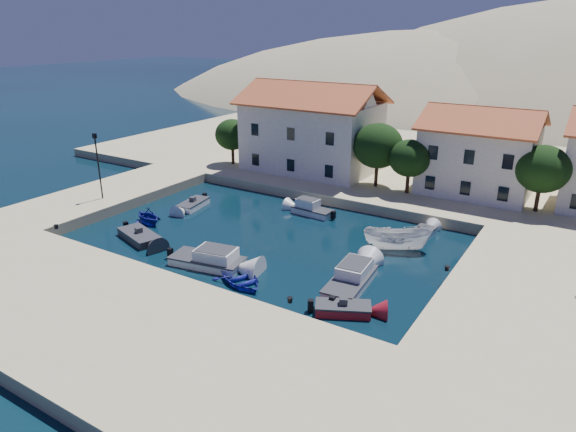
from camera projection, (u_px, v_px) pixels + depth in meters
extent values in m
plane|color=black|center=(182.00, 289.00, 34.15)|extent=(400.00, 400.00, 0.00)
cube|color=#CDBD8C|center=(108.00, 324.00, 29.21)|extent=(52.00, 12.00, 1.00)
cube|color=#CDBD8C|center=(540.00, 300.00, 31.72)|extent=(11.00, 20.00, 1.00)
cube|color=#CDBD8C|center=(110.00, 195.00, 51.37)|extent=(8.00, 20.00, 1.00)
cube|color=#CDBD8C|center=(408.00, 164.00, 63.18)|extent=(80.00, 36.00, 1.00)
ellipsoid|color=tan|center=(452.00, 175.00, 133.49)|extent=(198.00, 126.00, 72.00)
cube|color=beige|center=(312.00, 136.00, 57.73)|extent=(14.00, 9.00, 7.50)
pyramid|color=#A75125|center=(312.00, 92.00, 56.04)|extent=(14.70, 9.45, 2.20)
cube|color=beige|center=(478.00, 160.00, 49.74)|extent=(10.00, 8.00, 6.50)
pyramid|color=#A75125|center=(484.00, 117.00, 48.30)|extent=(10.50, 8.40, 1.80)
cylinder|color=#382314|center=(233.00, 153.00, 60.69)|extent=(0.36, 0.36, 2.50)
ellipsoid|color=black|center=(232.00, 135.00, 59.91)|extent=(4.00, 4.00, 3.60)
cylinder|color=#382314|center=(376.00, 172.00, 52.05)|extent=(0.36, 0.36, 3.00)
ellipsoid|color=black|center=(378.00, 146.00, 51.11)|extent=(5.00, 5.00, 4.50)
cylinder|color=#382314|center=(408.00, 181.00, 50.00)|extent=(0.36, 0.36, 2.50)
ellipsoid|color=black|center=(410.00, 158.00, 49.21)|extent=(4.00, 4.00, 3.60)
cylinder|color=#382314|center=(538.00, 196.00, 45.03)|extent=(0.36, 0.36, 2.75)
ellipsoid|color=black|center=(543.00, 169.00, 44.17)|extent=(4.60, 4.60, 4.14)
cylinder|color=black|center=(99.00, 168.00, 47.82)|extent=(0.14, 0.14, 6.00)
cube|color=black|center=(94.00, 136.00, 46.78)|extent=(0.35, 0.25, 0.45)
cylinder|color=black|center=(56.00, 227.00, 41.50)|extent=(0.36, 0.36, 0.30)
cylinder|color=black|center=(290.00, 300.00, 30.41)|extent=(0.36, 0.36, 0.30)
cylinder|color=black|center=(447.00, 268.00, 34.38)|extent=(0.36, 0.36, 0.30)
cube|color=#36373B|center=(139.00, 237.00, 41.90)|extent=(4.65, 3.11, 0.90)
cube|color=#36373B|center=(139.00, 233.00, 41.79)|extent=(4.76, 3.17, 0.10)
cube|color=#36373B|center=(139.00, 230.00, 41.71)|extent=(0.63, 0.63, 0.50)
cube|color=white|center=(207.00, 262.00, 37.42)|extent=(5.64, 3.17, 0.90)
cube|color=#36373B|center=(207.00, 258.00, 37.30)|extent=(5.77, 3.24, 0.10)
cube|color=white|center=(207.00, 253.00, 37.17)|extent=(3.11, 2.40, 0.90)
imported|color=navy|center=(241.00, 283.00, 34.94)|extent=(5.09, 4.49, 0.88)
cube|color=maroon|center=(343.00, 310.00, 31.13)|extent=(3.61, 2.79, 0.90)
cube|color=#36373B|center=(343.00, 305.00, 31.02)|extent=(3.69, 2.85, 0.10)
cube|color=#36373B|center=(343.00, 302.00, 30.94)|extent=(0.67, 0.67, 0.50)
cube|color=white|center=(350.00, 283.00, 34.38)|extent=(2.62, 5.49, 0.90)
cube|color=#36373B|center=(350.00, 278.00, 34.26)|extent=(2.68, 5.61, 0.10)
cube|color=white|center=(351.00, 273.00, 34.13)|extent=(2.08, 2.97, 0.90)
imported|color=white|center=(397.00, 250.00, 40.10)|extent=(5.64, 4.08, 2.05)
cube|color=white|center=(421.00, 235.00, 42.31)|extent=(1.85, 3.32, 0.90)
cube|color=#36373B|center=(421.00, 231.00, 42.19)|extent=(1.89, 3.40, 0.10)
cube|color=#36373B|center=(421.00, 228.00, 42.12)|extent=(0.56, 0.56, 0.50)
imported|color=navy|center=(149.00, 223.00, 45.52)|extent=(3.68, 3.35, 1.67)
cube|color=white|center=(193.00, 205.00, 49.33)|extent=(2.22, 3.84, 0.90)
cube|color=#36373B|center=(193.00, 202.00, 49.22)|extent=(2.27, 3.93, 0.10)
cube|color=#36373B|center=(193.00, 200.00, 49.14)|extent=(0.58, 0.58, 0.50)
cube|color=white|center=(312.00, 212.00, 47.48)|extent=(3.87, 1.88, 0.90)
cube|color=#36373B|center=(313.00, 209.00, 47.37)|extent=(3.96, 1.92, 0.10)
cube|color=white|center=(313.00, 205.00, 47.24)|extent=(2.09, 1.50, 0.90)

